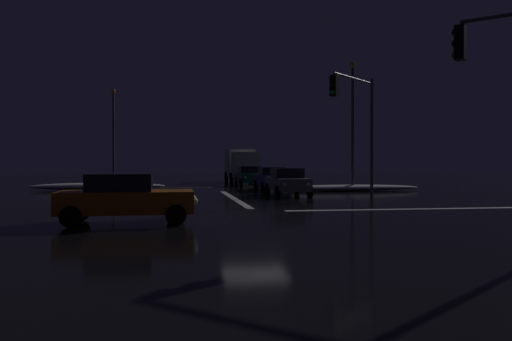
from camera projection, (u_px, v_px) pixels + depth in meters
ground at (255, 213)px, 20.58m from camera, size 120.00×120.00×0.10m
stop_line_north at (234, 198)px, 27.94m from camera, size 0.35×12.69×0.01m
centre_line_ns at (216, 187)px, 39.40m from camera, size 22.00×0.15×0.01m
crosswalk_bar_east at (435, 209)px, 21.75m from camera, size 12.69×0.40×0.01m
snow_bank_left_curb at (98, 186)px, 35.87m from camera, size 9.04×1.50×0.50m
snow_bank_right_curb at (347, 188)px, 34.93m from camera, size 9.95×1.50×0.41m
sedan_gray at (288, 182)px, 30.12m from camera, size 2.02×4.33×1.57m
sedan_blue at (272, 178)px, 35.82m from camera, size 2.02×4.33×1.57m
sedan_green at (250, 176)px, 42.20m from camera, size 2.02×4.33×1.57m
box_truck at (241, 164)px, 49.41m from camera, size 2.68×8.28×3.08m
sedan_orange_crossing at (125, 198)px, 16.71m from camera, size 4.33×2.02×1.57m
traffic_signal_ne at (357, 112)px, 27.94m from camera, size 3.52×3.52×6.60m
streetlamp_right_near at (353, 116)px, 34.71m from camera, size 0.44×0.44×8.53m
streetlamp_left_far at (113, 128)px, 47.87m from camera, size 0.44×0.44×8.55m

